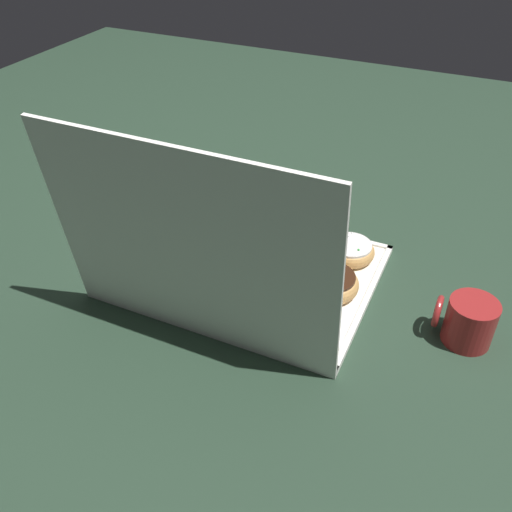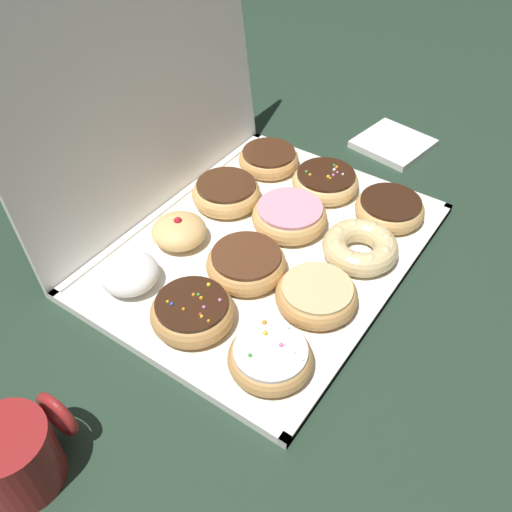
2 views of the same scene
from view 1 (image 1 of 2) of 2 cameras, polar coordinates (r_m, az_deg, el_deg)
ground_plane at (r=1.21m, az=-0.72°, el=-1.62°), size 3.00×3.00×0.00m
donut_box at (r=1.21m, az=-0.72°, el=-1.42°), size 0.53×0.41×0.01m
box_lid_open at (r=0.93m, az=-6.96°, el=0.27°), size 0.53×0.06×0.41m
sprinkle_donut_0 at (r=1.25m, az=9.52°, el=0.58°), size 0.11×0.11×0.04m
glazed_ring_donut_1 at (r=1.27m, az=4.05°, el=1.84°), size 0.12×0.12×0.04m
cruller_donut_2 at (r=1.31m, az=-0.92°, el=3.29°), size 0.12×0.12×0.04m
chocolate_frosted_donut_3 at (r=1.36m, az=-5.35°, el=4.24°), size 0.11×0.11×0.03m
sprinkle_donut_4 at (r=1.15m, az=7.62°, el=-2.71°), size 0.12×0.12×0.04m
chocolate_frosted_donut_5 at (r=1.18m, az=2.26°, el=-1.09°), size 0.12×0.12×0.04m
pink_frosted_donut_6 at (r=1.22m, az=-3.51°, el=0.26°), size 0.12×0.12×0.04m
sprinkle_donut_7 at (r=1.27m, az=-8.29°, el=1.48°), size 0.12×0.12×0.04m
powdered_filled_donut_8 at (r=1.06m, az=5.35°, el=-6.38°), size 0.09×0.09×0.05m
jelly_filled_donut_9 at (r=1.09m, az=-0.34°, el=-4.86°), size 0.09×0.09×0.05m
chocolate_frosted_donut_10 at (r=1.13m, az=-5.94°, el=-3.12°), size 0.12×0.12×0.04m
chocolate_frosted_donut_11 at (r=1.19m, az=-11.38°, el=-1.52°), size 0.11×0.11×0.03m
coffee_mug at (r=1.10m, az=20.82°, el=-6.18°), size 0.11×0.09×0.09m
napkin_stack at (r=1.42m, az=-14.90°, el=3.59°), size 0.15×0.15×0.01m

